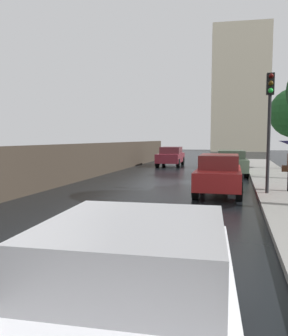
# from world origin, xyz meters

# --- Properties ---
(car_red_near_kerb) EXTENTS (1.72, 4.15, 1.49)m
(car_red_near_kerb) POSITION_xyz_m (2.62, 9.25, 0.78)
(car_red_near_kerb) COLOR maroon
(car_red_near_kerb) RESTS_ON ground
(car_white_mid_road) EXTENTS (2.00, 3.93, 1.42)m
(car_white_mid_road) POSITION_xyz_m (2.40, -1.27, 0.73)
(car_white_mid_road) COLOR silver
(car_white_mid_road) RESTS_ON ground
(car_green_far_ahead) EXTENTS (1.96, 4.56, 1.42)m
(car_green_far_ahead) POSITION_xyz_m (2.95, 16.34, 0.74)
(car_green_far_ahead) COLOR slate
(car_green_far_ahead) RESTS_ON ground
(car_maroon_behind_camera) EXTENTS (1.84, 3.95, 1.46)m
(car_maroon_behind_camera) POSITION_xyz_m (-1.56, 21.38, 0.77)
(car_maroon_behind_camera) COLOR maroon
(car_maroon_behind_camera) RESTS_ON ground
(traffic_light) EXTENTS (0.26, 0.39, 4.28)m
(traffic_light) POSITION_xyz_m (4.35, 8.96, 3.11)
(traffic_light) COLOR black
(traffic_light) RESTS_ON sidewalk_strip
(distant_tower) EXTENTS (9.44, 7.49, 19.95)m
(distant_tower) POSITION_xyz_m (3.51, 54.63, 9.97)
(distant_tower) COLOR #B2A88E
(distant_tower) RESTS_ON ground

